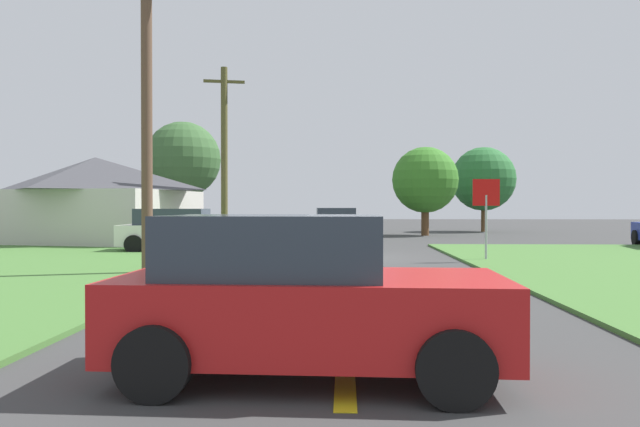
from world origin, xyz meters
TOP-DOWN VIEW (x-y plane):
  - ground_plane at (0.00, 0.00)m, footprint 120.00×120.00m
  - lane_stripe_center at (0.00, -8.00)m, footprint 0.20×14.00m
  - stop_sign at (4.39, -1.28)m, footprint 0.82×0.07m
  - car_behind_on_main_road at (-0.44, -13.97)m, footprint 3.87×2.00m
  - car_approaching_junction at (-0.58, 13.97)m, footprint 4.06×2.24m
  - parked_car_near_building at (-6.08, 2.05)m, footprint 4.58×1.93m
  - utility_pole_near at (-4.86, -5.35)m, footprint 1.80×0.27m
  - utility_pole_mid at (-5.29, 6.32)m, footprint 1.79×0.49m
  - oak_tree_left at (-9.76, 15.98)m, footprint 4.55×4.55m
  - pine_tree_center at (9.42, 20.78)m, footprint 4.29×4.29m
  - oak_tree_right at (4.76, 15.21)m, footprint 3.86×3.86m
  - barn at (-11.50, 7.29)m, footprint 8.99×7.80m

SIDE VIEW (x-z plane):
  - ground_plane at x=0.00m, z-range 0.00..0.00m
  - lane_stripe_center at x=0.00m, z-range 0.00..0.01m
  - car_behind_on_main_road at x=-0.44m, z-range -0.01..1.61m
  - car_approaching_junction at x=-0.58m, z-range -0.01..1.61m
  - parked_car_near_building at x=-6.08m, z-range 0.00..1.62m
  - stop_sign at x=4.39m, z-range 0.54..3.09m
  - barn at x=-11.50m, z-range 0.00..3.98m
  - oak_tree_right at x=4.76m, z-range 0.65..5.84m
  - pine_tree_center at x=9.42m, z-range 0.70..6.41m
  - utility_pole_near at x=-4.86m, z-range 0.14..7.89m
  - utility_pole_mid at x=-5.29m, z-range 0.12..7.97m
  - oak_tree_left at x=-9.76m, z-range 1.14..7.98m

